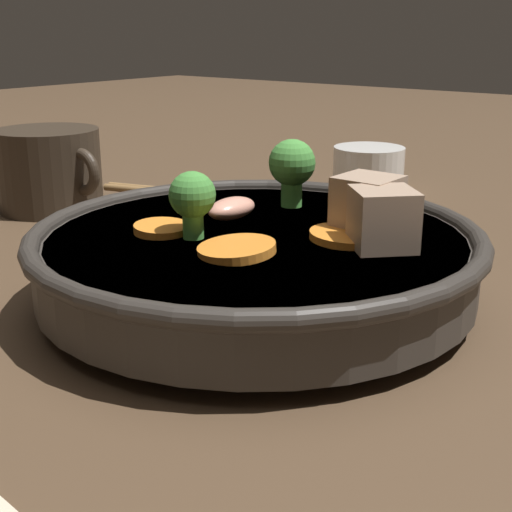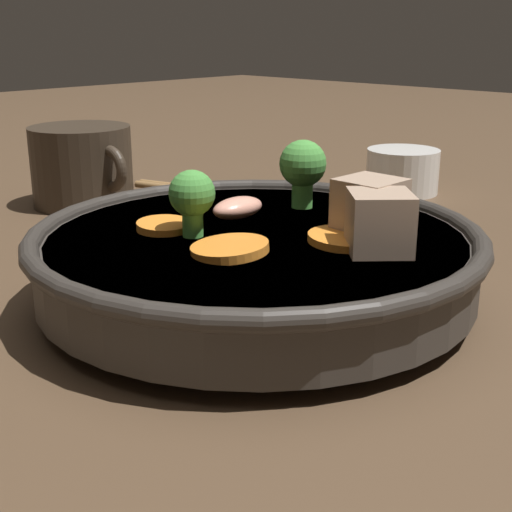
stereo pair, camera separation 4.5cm
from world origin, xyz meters
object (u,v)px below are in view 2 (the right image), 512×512
side_saucer (233,204)px  tea_cup (402,171)px  chopsticks_pair (233,195)px  dark_mug (83,166)px  stirfry_bowl (258,253)px

side_saucer → tea_cup: size_ratio=1.40×
side_saucer → chopsticks_pair: 0.01m
side_saucer → dark_mug: dark_mug is taller
chopsticks_pair → dark_mug: bearing=-146.8°
side_saucer → stirfry_bowl: bearing=-40.6°
side_saucer → dark_mug: bearing=-146.8°
chopsticks_pair → side_saucer: bearing=-135.0°
dark_mug → chopsticks_pair: (0.13, 0.08, -0.02)m
side_saucer → chopsticks_pair: bearing=45.0°
side_saucer → tea_cup: 0.20m
stirfry_bowl → dark_mug: (-0.30, 0.07, 0.01)m
stirfry_bowl → chopsticks_pair: 0.23m
stirfry_bowl → side_saucer: 0.24m
dark_mug → tea_cup: bearing=53.0°
side_saucer → dark_mug: (-0.13, -0.08, 0.03)m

